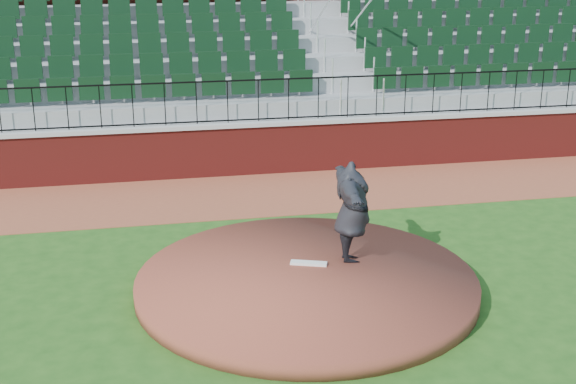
{
  "coord_description": "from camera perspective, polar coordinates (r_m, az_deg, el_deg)",
  "views": [
    {
      "loc": [
        -2.5,
        -11.11,
        5.53
      ],
      "look_at": [
        0.0,
        1.5,
        1.3
      ],
      "focal_mm": 48.52,
      "sensor_mm": 36.0,
      "label": 1
    }
  ],
  "objects": [
    {
      "name": "pitchers_mound",
      "position": [
        12.84,
        1.36,
        -6.69
      ],
      "size": [
        5.58,
        5.58,
        0.25
      ],
      "primitive_type": "cylinder",
      "color": "brown",
      "rests_on": "ground"
    },
    {
      "name": "seating_stands",
      "position": [
        21.24,
        -4.39,
        9.41
      ],
      "size": [
        34.0,
        5.1,
        4.6
      ],
      "primitive_type": null,
      "color": "gray",
      "rests_on": "ground"
    },
    {
      "name": "pitcher",
      "position": [
        13.11,
        4.73,
        -1.46
      ],
      "size": [
        0.85,
        2.23,
        1.77
      ],
      "primitive_type": "imported",
      "rotation": [
        0.0,
        0.0,
        1.45
      ],
      "color": "black",
      "rests_on": "pitchers_mound"
    },
    {
      "name": "ground",
      "position": [
        12.66,
        1.33,
        -7.69
      ],
      "size": [
        90.0,
        90.0,
        0.0
      ],
      "primitive_type": "plane",
      "color": "#224F16",
      "rests_on": "ground"
    },
    {
      "name": "wall_cap",
      "position": [
        18.78,
        -3.28,
        5.01
      ],
      "size": [
        34.0,
        0.45,
        0.1
      ],
      "primitive_type": "cube",
      "color": "#B7B7B7",
      "rests_on": "field_wall"
    },
    {
      "name": "concourse_wall",
      "position": [
        23.93,
        -5.25,
        11.47
      ],
      "size": [
        34.0,
        0.5,
        5.5
      ],
      "primitive_type": "cube",
      "color": "maroon",
      "rests_on": "ground"
    },
    {
      "name": "wall_railing",
      "position": [
        18.66,
        -3.31,
        6.65
      ],
      "size": [
        34.0,
        0.05,
        1.0
      ],
      "primitive_type": null,
      "color": "black",
      "rests_on": "wall_cap"
    },
    {
      "name": "pitching_rubber",
      "position": [
        13.22,
        1.53,
        -5.24
      ],
      "size": [
        0.63,
        0.35,
        0.04
      ],
      "primitive_type": "cube",
      "rotation": [
        0.0,
        0.0,
        -0.34
      ],
      "color": "white",
      "rests_on": "pitchers_mound"
    },
    {
      "name": "warning_track",
      "position": [
        17.59,
        -2.48,
        -0.11
      ],
      "size": [
        34.0,
        3.2,
        0.01
      ],
      "primitive_type": "cube",
      "color": "brown",
      "rests_on": "ground"
    },
    {
      "name": "field_wall",
      "position": [
        18.94,
        -3.25,
        3.1
      ],
      "size": [
        34.0,
        0.35,
        1.2
      ],
      "primitive_type": "cube",
      "color": "maroon",
      "rests_on": "ground"
    }
  ]
}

